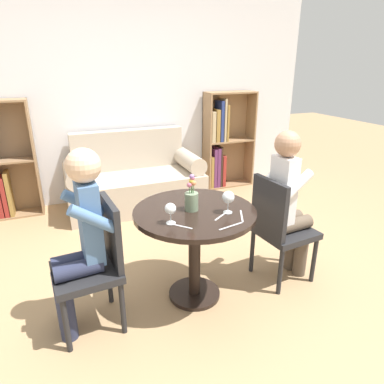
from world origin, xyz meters
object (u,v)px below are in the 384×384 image
object	(u,v)px
flower_vase	(191,198)
wine_glass_left	(170,209)
bookshelf_right	(222,143)
person_left	(80,239)
person_right	(289,204)
chair_left	(96,260)
wine_glass_right	(228,198)
chair_right	(279,226)
couch	(135,182)

from	to	relation	value
flower_vase	wine_glass_left	bearing A→B (deg)	-144.42
bookshelf_right	person_left	distance (m)	3.13
person_right	flower_vase	distance (m)	0.84
chair_left	flower_vase	world-z (taller)	flower_vase
person_right	wine_glass_right	world-z (taller)	person_right
wine_glass_right	flower_vase	world-z (taller)	flower_vase
bookshelf_right	person_left	size ratio (longest dim) A/B	1.07
flower_vase	wine_glass_right	bearing A→B (deg)	-32.06
person_left	wine_glass_right	distance (m)	1.02
chair_right	wine_glass_left	bearing A→B (deg)	90.12
couch	person_right	xyz separation A→B (m)	(0.80, -2.00, 0.35)
wine_glass_left	flower_vase	bearing A→B (deg)	35.58
person_left	flower_vase	size ratio (longest dim) A/B	4.67
chair_right	couch	bearing A→B (deg)	13.85
person_right	chair_left	bearing A→B (deg)	83.95
chair_right	person_right	distance (m)	0.19
bookshelf_right	flower_vase	world-z (taller)	bookshelf_right
wine_glass_left	flower_vase	distance (m)	0.25
chair_right	person_left	distance (m)	1.52
chair_left	wine_glass_left	bearing A→B (deg)	71.33
couch	person_left	size ratio (longest dim) A/B	1.30
flower_vase	person_left	bearing A→B (deg)	-177.09
person_left	flower_vase	bearing A→B (deg)	88.19
person_right	bookshelf_right	bearing A→B (deg)	-19.24
couch	wine_glass_left	bearing A→B (deg)	-96.15
chair_right	wine_glass_right	xyz separation A→B (m)	(-0.51, -0.08, 0.35)
couch	wine_glass_right	size ratio (longest dim) A/B	10.24
couch	chair_right	bearing A→B (deg)	-70.55
bookshelf_right	chair_right	world-z (taller)	bookshelf_right
wine_glass_left	person_right	bearing A→B (deg)	6.03
bookshelf_right	person_right	size ratio (longest dim) A/B	1.07
couch	chair_left	xyz separation A→B (m)	(-0.71, -1.99, 0.18)
person_left	flower_vase	distance (m)	0.79
chair_left	wine_glass_right	distance (m)	0.98
chair_right	wine_glass_right	distance (m)	0.63
couch	wine_glass_left	size ratio (longest dim) A/B	11.54
chair_right	flower_vase	bearing A→B (deg)	80.20
chair_right	wine_glass_left	distance (m)	1.00
couch	wine_glass_right	xyz separation A→B (m)	(0.20, -2.10, 0.53)
chair_left	wine_glass_left	size ratio (longest dim) A/B	6.35
chair_right	wine_glass_left	xyz separation A→B (m)	(-0.94, -0.09, 0.34)
chair_left	wine_glass_right	bearing A→B (deg)	78.41
wine_glass_right	person_left	bearing A→B (deg)	174.40
flower_vase	person_right	bearing A→B (deg)	-2.74
couch	wine_glass_left	distance (m)	2.19
person_right	wine_glass_right	xyz separation A→B (m)	(-0.60, -0.10, 0.18)
chair_right	person_left	world-z (taller)	person_left
couch	chair_left	distance (m)	2.12
chair_left	person_left	xyz separation A→B (m)	(-0.09, -0.01, 0.18)
bookshelf_right	chair_left	bearing A→B (deg)	-132.45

